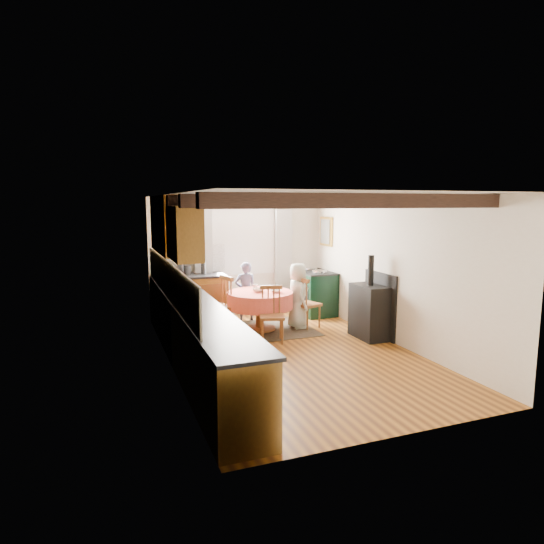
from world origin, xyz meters
name	(u,v)px	position (x,y,z in m)	size (l,w,h in m)	color
floor	(290,353)	(0.00, 0.00, 0.00)	(3.60, 5.50, 0.00)	#A7671E
ceiling	(291,195)	(0.00, 0.00, 2.40)	(3.60, 5.50, 0.00)	white
wall_back	(238,256)	(0.00, 2.75, 1.20)	(3.60, 0.00, 2.40)	silver
wall_front	(403,318)	(0.00, -2.75, 1.20)	(3.60, 0.00, 2.40)	silver
wall_left	(169,283)	(-1.80, 0.00, 1.20)	(0.00, 5.50, 2.40)	silver
wall_right	(392,270)	(1.80, 0.00, 1.20)	(0.00, 5.50, 2.40)	silver
beam_a	(365,201)	(0.00, -2.00, 2.31)	(3.60, 0.16, 0.16)	#362219
beam_b	(322,201)	(0.00, -1.00, 2.31)	(3.60, 0.16, 0.16)	#362219
beam_c	(291,201)	(0.00, 0.00, 2.31)	(3.60, 0.16, 0.16)	#362219
beam_d	(268,202)	(0.00, 1.00, 2.31)	(3.60, 0.16, 0.16)	#362219
beam_e	(249,202)	(0.00, 2.00, 2.31)	(3.60, 0.16, 0.16)	#362219
splash_left	(168,280)	(-1.78, 0.30, 1.20)	(0.02, 4.50, 0.55)	beige
splash_back	(190,259)	(-1.00, 2.73, 1.20)	(1.40, 0.02, 0.55)	beige
base_cabinet_left	(193,335)	(-1.50, 0.00, 0.44)	(0.60, 5.30, 0.88)	brown
base_cabinet_back	(191,299)	(-1.05, 2.45, 0.44)	(1.30, 0.60, 0.88)	brown
worktop_left	(193,303)	(-1.48, 0.00, 0.90)	(0.64, 5.30, 0.04)	black
worktop_back	(191,276)	(-1.05, 2.43, 0.90)	(1.30, 0.64, 0.04)	black
wall_cabinet_glass	(168,224)	(-1.63, 1.20, 1.95)	(0.34, 1.80, 0.90)	brown
wall_cabinet_solid	(184,233)	(-1.63, -0.30, 1.90)	(0.34, 0.90, 0.70)	brown
window_frame	(243,237)	(0.10, 2.73, 1.60)	(1.34, 0.03, 1.54)	white
window_pane	(243,237)	(0.10, 2.74, 1.60)	(1.20, 0.01, 1.40)	white
curtain_left	(204,264)	(-0.75, 2.65, 1.10)	(0.35, 0.10, 2.10)	#A2A39D
curtain_right	(283,260)	(0.95, 2.65, 1.10)	(0.35, 0.10, 2.10)	#A2A39D
curtain_rod	(244,207)	(0.10, 2.65, 2.20)	(0.03, 0.03, 2.00)	black
wall_picture	(326,231)	(1.77, 2.30, 1.70)	(0.04, 0.50, 0.60)	gold
wall_plate	(286,231)	(1.05, 2.72, 1.70)	(0.30, 0.30, 0.02)	silver
rug	(260,330)	(-0.02, 1.36, 0.01)	(1.89, 1.47, 0.01)	black
dining_table	(260,311)	(-0.02, 1.36, 0.36)	(1.18, 1.18, 0.71)	#C84635
chair_near	(272,315)	(-0.06, 0.64, 0.47)	(0.40, 0.42, 0.93)	brown
chair_left	(218,305)	(-0.78, 1.42, 0.51)	(0.44, 0.46, 1.02)	brown
chair_right	(307,302)	(0.87, 1.27, 0.47)	(0.40, 0.42, 0.94)	brown
aga_range	(314,292)	(1.47, 2.20, 0.45)	(0.64, 0.99, 0.91)	black
cast_iron_stove	(370,297)	(1.58, 0.28, 0.71)	(0.43, 0.71, 1.42)	black
child_far	(246,291)	(-0.04, 2.15, 0.58)	(0.42, 0.28, 1.17)	#464766
child_right	(298,296)	(0.69, 1.30, 0.60)	(0.59, 0.38, 1.21)	beige
bowl_a	(276,291)	(0.23, 1.21, 0.74)	(0.20, 0.20, 0.05)	silver
bowl_b	(258,290)	(-0.05, 1.36, 0.75)	(0.21, 0.21, 0.07)	silver
cup	(255,287)	(-0.01, 1.65, 0.76)	(0.10, 0.10, 0.09)	silver
canister_tall	(181,269)	(-1.23, 2.49, 1.04)	(0.14, 0.14, 0.24)	#262628
canister_wide	(187,270)	(-1.11, 2.52, 1.01)	(0.16, 0.16, 0.18)	#262628
canister_slim	(203,267)	(-0.79, 2.47, 1.05)	(0.09, 0.09, 0.26)	#262628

